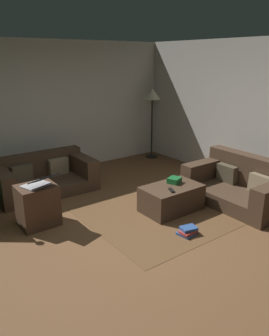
{
  "coord_description": "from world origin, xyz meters",
  "views": [
    {
      "loc": [
        -2.15,
        -3.21,
        2.26
      ],
      "look_at": [
        0.57,
        0.46,
        0.75
      ],
      "focal_mm": 35.71,
      "sensor_mm": 36.0,
      "label": 1
    }
  ],
  "objects_px": {
    "couch_right": "(240,186)",
    "side_table": "(38,205)",
    "couch_left": "(43,177)",
    "gift_box": "(174,180)",
    "corner_lamp": "(152,99)",
    "book_stack": "(188,231)",
    "tv_remote": "(171,190)",
    "ottoman": "(171,198)",
    "laptop": "(39,183)"
  },
  "relations": [
    {
      "from": "couch_left",
      "to": "book_stack",
      "type": "xyz_separation_m",
      "value": [
        0.94,
        -2.68,
        -0.2
      ]
    },
    {
      "from": "book_stack",
      "to": "corner_lamp",
      "type": "xyz_separation_m",
      "value": [
        1.95,
        3.15,
        1.31
      ]
    },
    {
      "from": "side_table",
      "to": "corner_lamp",
      "type": "relative_size",
      "value": 0.37
    },
    {
      "from": "gift_box",
      "to": "laptop",
      "type": "bearing_deg",
      "value": 162.3
    },
    {
      "from": "side_table",
      "to": "corner_lamp",
      "type": "bearing_deg",
      "value": 26.17
    },
    {
      "from": "ottoman",
      "to": "book_stack",
      "type": "relative_size",
      "value": 3.41
    },
    {
      "from": "ottoman",
      "to": "tv_remote",
      "type": "bearing_deg",
      "value": -134.23
    },
    {
      "from": "tv_remote",
      "to": "book_stack",
      "type": "xyz_separation_m",
      "value": [
        -0.21,
        -0.56,
        -0.36
      ]
    },
    {
      "from": "tv_remote",
      "to": "book_stack",
      "type": "relative_size",
      "value": 0.6
    },
    {
      "from": "couch_right",
      "to": "ottoman",
      "type": "height_order",
      "value": "couch_right"
    },
    {
      "from": "couch_right",
      "to": "corner_lamp",
      "type": "height_order",
      "value": "corner_lamp"
    },
    {
      "from": "side_table",
      "to": "book_stack",
      "type": "height_order",
      "value": "side_table"
    },
    {
      "from": "laptop",
      "to": "corner_lamp",
      "type": "distance_m",
      "value": 3.9
    },
    {
      "from": "gift_box",
      "to": "side_table",
      "type": "height_order",
      "value": "side_table"
    },
    {
      "from": "ottoman",
      "to": "book_stack",
      "type": "height_order",
      "value": "ottoman"
    },
    {
      "from": "ottoman",
      "to": "side_table",
      "type": "relative_size",
      "value": 1.54
    },
    {
      "from": "tv_remote",
      "to": "side_table",
      "type": "distance_m",
      "value": 1.92
    },
    {
      "from": "couch_right",
      "to": "side_table",
      "type": "height_order",
      "value": "couch_right"
    },
    {
      "from": "side_table",
      "to": "laptop",
      "type": "height_order",
      "value": "laptop"
    },
    {
      "from": "ottoman",
      "to": "gift_box",
      "type": "relative_size",
      "value": 4.71
    },
    {
      "from": "couch_right",
      "to": "side_table",
      "type": "bearing_deg",
      "value": 68.43
    },
    {
      "from": "book_stack",
      "to": "gift_box",
      "type": "bearing_deg",
      "value": 59.22
    },
    {
      "from": "gift_box",
      "to": "couch_right",
      "type": "bearing_deg",
      "value": -27.04
    },
    {
      "from": "tv_remote",
      "to": "side_table",
      "type": "relative_size",
      "value": 0.27
    },
    {
      "from": "couch_right",
      "to": "laptop",
      "type": "height_order",
      "value": "laptop"
    },
    {
      "from": "couch_left",
      "to": "side_table",
      "type": "height_order",
      "value": "couch_left"
    },
    {
      "from": "gift_box",
      "to": "side_table",
      "type": "bearing_deg",
      "value": 160.82
    },
    {
      "from": "side_table",
      "to": "book_stack",
      "type": "relative_size",
      "value": 2.21
    },
    {
      "from": "gift_box",
      "to": "corner_lamp",
      "type": "height_order",
      "value": "corner_lamp"
    },
    {
      "from": "couch_left",
      "to": "corner_lamp",
      "type": "height_order",
      "value": "corner_lamp"
    },
    {
      "from": "side_table",
      "to": "couch_left",
      "type": "bearing_deg",
      "value": 65.5
    },
    {
      "from": "couch_left",
      "to": "tv_remote",
      "type": "relative_size",
      "value": 10.56
    },
    {
      "from": "couch_left",
      "to": "side_table",
      "type": "relative_size",
      "value": 2.86
    },
    {
      "from": "couch_left",
      "to": "tv_remote",
      "type": "distance_m",
      "value": 2.41
    },
    {
      "from": "gift_box",
      "to": "tv_remote",
      "type": "distance_m",
      "value": 0.34
    },
    {
      "from": "tv_remote",
      "to": "corner_lamp",
      "type": "xyz_separation_m",
      "value": [
        1.74,
        2.59,
        0.96
      ]
    },
    {
      "from": "couch_left",
      "to": "gift_box",
      "type": "height_order",
      "value": "couch_left"
    },
    {
      "from": "gift_box",
      "to": "corner_lamp",
      "type": "distance_m",
      "value": 2.94
    },
    {
      "from": "tv_remote",
      "to": "laptop",
      "type": "height_order",
      "value": "laptop"
    },
    {
      "from": "side_table",
      "to": "corner_lamp",
      "type": "distance_m",
      "value": 3.97
    },
    {
      "from": "ottoman",
      "to": "tv_remote",
      "type": "height_order",
      "value": "tv_remote"
    },
    {
      "from": "ottoman",
      "to": "laptop",
      "type": "bearing_deg",
      "value": 158.81
    },
    {
      "from": "couch_left",
      "to": "book_stack",
      "type": "relative_size",
      "value": 6.32
    },
    {
      "from": "side_table",
      "to": "book_stack",
      "type": "xyz_separation_m",
      "value": [
        1.49,
        -1.47,
        -0.25
      ]
    },
    {
      "from": "ottoman",
      "to": "gift_box",
      "type": "bearing_deg",
      "value": 33.18
    },
    {
      "from": "couch_right",
      "to": "corner_lamp",
      "type": "xyz_separation_m",
      "value": [
        0.49,
        2.88,
        1.08
      ]
    },
    {
      "from": "tv_remote",
      "to": "laptop",
      "type": "bearing_deg",
      "value": 176.37
    },
    {
      "from": "tv_remote",
      "to": "gift_box",
      "type": "bearing_deg",
      "value": 63.21
    },
    {
      "from": "couch_left",
      "to": "couch_right",
      "type": "xyz_separation_m",
      "value": [
        2.4,
        -2.4,
        0.03
      ]
    },
    {
      "from": "tv_remote",
      "to": "book_stack",
      "type": "distance_m",
      "value": 0.7
    }
  ]
}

